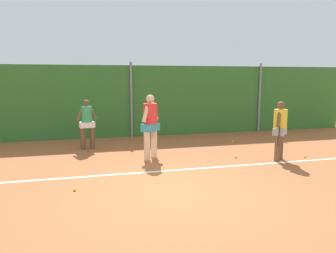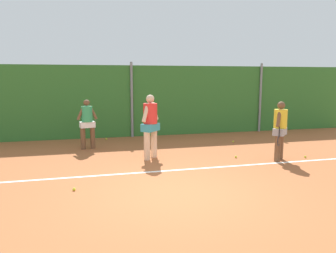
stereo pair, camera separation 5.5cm
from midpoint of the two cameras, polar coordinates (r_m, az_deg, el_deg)
The scene contains 13 objects.
ground_plane at distance 8.68m, azimuth -1.96°, elevation -7.22°, with size 30.28×30.28×0.00m, color #A85B33.
hedge_fence_backdrop at distance 13.14m, azimuth -6.38°, elevation 4.45°, with size 19.68×0.25×2.85m, color #33702D.
fence_post_center at distance 12.96m, azimuth -6.29°, elevation 4.69°, with size 0.10×0.10×2.98m, color gray.
fence_post_right at distance 14.83m, azimuth 16.09°, elevation 4.89°, with size 0.10×0.10×2.98m, color gray.
court_baseline_paint at distance 8.32m, azimuth -1.40°, elevation -7.91°, with size 14.38×0.10×0.01m, color white.
player_foreground_near at distance 9.76m, azimuth 19.34°, elevation -0.21°, with size 0.57×0.62×1.71m.
player_midcourt at distance 9.42m, azimuth -2.96°, elevation 0.60°, with size 0.62×0.68×1.89m.
player_backcourt_far at distance 11.05m, azimuth -13.94°, elevation 0.88°, with size 0.69×0.37×1.65m.
tennis_ball_0 at distance 9.88m, azimuth 12.06°, elevation -5.26°, with size 0.07×0.07×0.07m, color #CCDB33.
tennis_ball_1 at distance 12.66m, azimuth -10.72°, elevation -2.16°, with size 0.07×0.07×0.07m, color #CCDB33.
tennis_ball_3 at distance 12.18m, azimuth 11.58°, elevation -2.62°, with size 0.07×0.07×0.07m, color #CCDB33.
tennis_ball_4 at distance 7.22m, azimuth -16.05°, elevation -10.60°, with size 0.07×0.07×0.07m, color #CCDB33.
tennis_ball_5 at distance 10.52m, azimuth 23.23°, elevation -4.93°, with size 0.07×0.07×0.07m, color #CCDB33.
Camera 2 is at (-1.70, -6.17, 2.37)m, focal length 34.50 mm.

